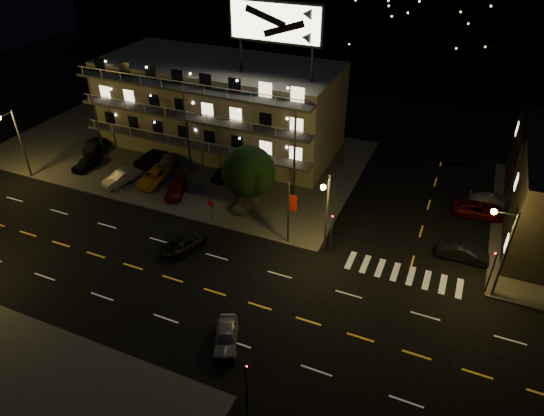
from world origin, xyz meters
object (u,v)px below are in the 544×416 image
at_px(lot_car_2, 154,177).
at_px(lot_car_4, 246,202).
at_px(side_car_0, 463,253).
at_px(road_car_east, 226,336).
at_px(road_car_west, 185,243).
at_px(lot_car_7, 169,160).
at_px(tree, 248,173).

bearing_deg(lot_car_2, lot_car_4, -6.66).
relative_size(side_car_0, road_car_east, 1.08).
height_order(lot_car_4, road_car_west, lot_car_4).
distance_m(lot_car_7, road_car_west, 16.05).
relative_size(tree, lot_car_4, 1.78).
bearing_deg(lot_car_4, road_car_east, -67.25).
relative_size(lot_car_2, road_car_east, 1.24).
bearing_deg(side_car_0, lot_car_2, 87.13).
bearing_deg(tree, lot_car_2, 177.58).
relative_size(tree, lot_car_2, 1.37).
relative_size(lot_car_7, road_car_west, 1.04).
relative_size(lot_car_4, road_car_west, 0.85).
distance_m(tree, road_car_east, 17.72).
bearing_deg(road_car_west, tree, -87.83).
bearing_deg(side_car_0, road_car_east, 136.18).
xyz_separation_m(tree, lot_car_2, (-11.73, 0.49, -3.33)).
distance_m(tree, lot_car_2, 12.21).
height_order(lot_car_7, road_car_east, lot_car_7).
relative_size(tree, lot_car_7, 1.46).
distance_m(lot_car_2, road_car_west, 12.54).
distance_m(side_car_0, road_car_west, 24.54).
xyz_separation_m(tree, lot_car_4, (-0.36, 0.01, -3.37)).
distance_m(lot_car_4, road_car_east, 17.51).
distance_m(tree, side_car_0, 20.85).
bearing_deg(lot_car_2, road_car_east, -47.77).
xyz_separation_m(lot_car_4, side_car_0, (20.92, 0.15, -0.09)).
bearing_deg(road_car_east, lot_car_4, 87.56).
relative_size(lot_car_4, side_car_0, 0.88).
xyz_separation_m(road_car_east, road_car_west, (-8.52, 8.26, -0.06)).
xyz_separation_m(lot_car_2, side_car_0, (32.29, -0.33, -0.12)).
xyz_separation_m(lot_car_2, road_car_west, (9.17, -8.56, -0.22)).
bearing_deg(lot_car_2, tree, -6.65).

